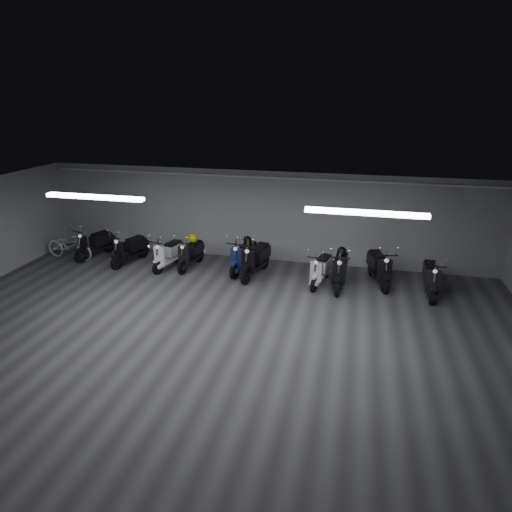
% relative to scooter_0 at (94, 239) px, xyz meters
% --- Properties ---
extents(floor, '(14.00, 10.00, 0.01)m').
position_rel_scooter_0_xyz_m(floor, '(5.21, -3.90, -0.63)').
color(floor, '#3C3C3F').
rests_on(floor, ground).
extents(ceiling, '(14.00, 10.00, 0.01)m').
position_rel_scooter_0_xyz_m(ceiling, '(5.21, -3.90, 2.18)').
color(ceiling, gray).
rests_on(ceiling, ground).
extents(back_wall, '(14.00, 0.01, 2.80)m').
position_rel_scooter_0_xyz_m(back_wall, '(5.21, 1.11, 0.78)').
color(back_wall, gray).
rests_on(back_wall, ground).
extents(front_wall, '(14.00, 0.01, 2.80)m').
position_rel_scooter_0_xyz_m(front_wall, '(5.21, -8.90, 0.78)').
color(front_wall, gray).
rests_on(front_wall, ground).
extents(fluor_strip_left, '(2.40, 0.18, 0.08)m').
position_rel_scooter_0_xyz_m(fluor_strip_left, '(2.21, -2.90, 2.12)').
color(fluor_strip_left, white).
rests_on(fluor_strip_left, ceiling).
extents(fluor_strip_right, '(2.40, 0.18, 0.08)m').
position_rel_scooter_0_xyz_m(fluor_strip_right, '(8.21, -2.90, 2.12)').
color(fluor_strip_right, white).
rests_on(fluor_strip_right, ceiling).
extents(conduit, '(13.60, 0.05, 0.05)m').
position_rel_scooter_0_xyz_m(conduit, '(5.21, 1.02, 2.00)').
color(conduit, white).
rests_on(conduit, back_wall).
extents(scooter_0, '(1.04, 1.76, 1.24)m').
position_rel_scooter_0_xyz_m(scooter_0, '(0.00, 0.00, 0.00)').
color(scooter_0, black).
rests_on(scooter_0, floor).
extents(scooter_1, '(0.98, 1.75, 1.24)m').
position_rel_scooter_0_xyz_m(scooter_1, '(1.35, -0.23, -0.00)').
color(scooter_1, black).
rests_on(scooter_1, floor).
extents(scooter_2, '(0.86, 1.69, 1.20)m').
position_rel_scooter_0_xyz_m(scooter_2, '(2.67, -0.30, -0.02)').
color(scooter_2, white).
rests_on(scooter_2, floor).
extents(scooter_3, '(0.73, 1.64, 1.18)m').
position_rel_scooter_0_xyz_m(scooter_3, '(3.31, -0.12, -0.03)').
color(scooter_3, black).
rests_on(scooter_3, floor).
extents(scooter_4, '(0.94, 1.80, 1.28)m').
position_rel_scooter_0_xyz_m(scooter_4, '(4.94, -0.06, 0.02)').
color(scooter_4, navy).
rests_on(scooter_4, floor).
extents(scooter_5, '(0.99, 1.92, 1.36)m').
position_rel_scooter_0_xyz_m(scooter_5, '(5.35, -0.30, 0.06)').
color(scooter_5, black).
rests_on(scooter_5, floor).
extents(scooter_6, '(0.86, 1.66, 1.18)m').
position_rel_scooter_0_xyz_m(scooter_6, '(7.22, -0.44, -0.03)').
color(scooter_6, silver).
rests_on(scooter_6, floor).
extents(scooter_7, '(0.65, 1.78, 1.31)m').
position_rel_scooter_0_xyz_m(scooter_7, '(7.74, -0.49, 0.04)').
color(scooter_7, black).
rests_on(scooter_7, floor).
extents(scooter_8, '(1.03, 1.85, 1.31)m').
position_rel_scooter_0_xyz_m(scooter_8, '(8.77, -0.06, 0.03)').
color(scooter_8, black).
rests_on(scooter_8, floor).
extents(scooter_9, '(0.62, 1.69, 1.25)m').
position_rel_scooter_0_xyz_m(scooter_9, '(10.06, -0.44, 0.00)').
color(scooter_9, black).
rests_on(scooter_9, floor).
extents(bicycle, '(1.73, 0.77, 1.08)m').
position_rel_scooter_0_xyz_m(bicycle, '(-0.70, -0.31, -0.08)').
color(bicycle, white).
rests_on(bicycle, floor).
extents(helmet_0, '(0.25, 0.25, 0.25)m').
position_rel_scooter_0_xyz_m(helmet_0, '(5.00, 0.17, 0.30)').
color(helmet_0, black).
rests_on(helmet_0, scooter_4).
extents(helmet_1, '(0.26, 0.26, 0.26)m').
position_rel_scooter_0_xyz_m(helmet_1, '(7.75, -0.24, 0.32)').
color(helmet_1, black).
rests_on(helmet_1, scooter_7).
extents(helmet_2, '(0.28, 0.28, 0.28)m').
position_rel_scooter_0_xyz_m(helmet_2, '(3.34, 0.09, 0.25)').
color(helmet_2, '#A7BA0A').
rests_on(helmet_2, scooter_3).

